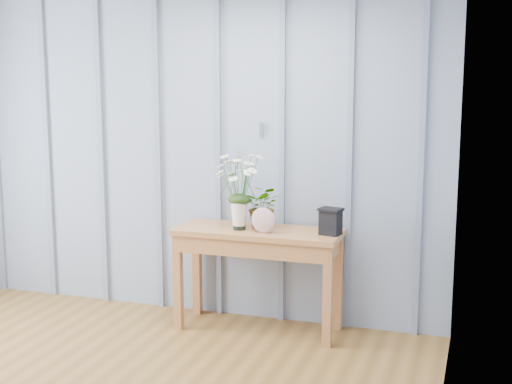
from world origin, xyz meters
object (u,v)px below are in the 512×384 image
(sideboard, at_px, (258,245))
(carved_box, at_px, (331,221))
(felt_disc_vessel, at_px, (263,220))
(daisy_vase, at_px, (239,181))

(sideboard, distance_m, carved_box, 0.57)
(felt_disc_vessel, distance_m, carved_box, 0.47)
(sideboard, height_order, carved_box, carved_box)
(sideboard, xyz_separation_m, daisy_vase, (-0.13, -0.05, 0.47))
(felt_disc_vessel, xyz_separation_m, carved_box, (0.46, 0.09, 0.01))
(daisy_vase, relative_size, carved_box, 3.01)
(carved_box, bearing_deg, daisy_vase, -176.57)
(felt_disc_vessel, relative_size, carved_box, 0.97)
(sideboard, height_order, daisy_vase, daisy_vase)
(sideboard, bearing_deg, carved_box, -1.08)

